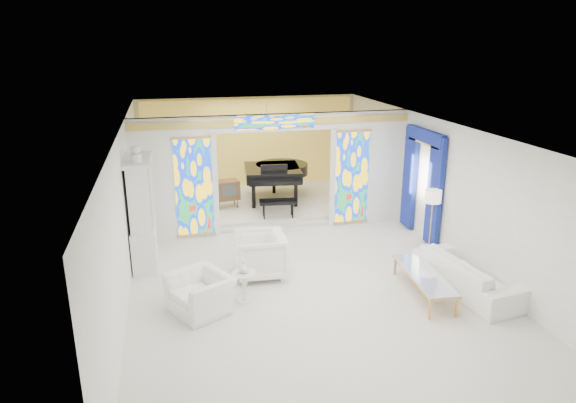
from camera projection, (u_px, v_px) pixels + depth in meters
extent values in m
plane|color=beige|center=(294.00, 260.00, 11.54)|extent=(12.00, 12.00, 0.00)
cube|color=white|center=(294.00, 127.00, 10.63)|extent=(7.00, 12.00, 0.02)
cube|color=white|center=(249.00, 144.00, 16.65)|extent=(7.00, 0.02, 3.00)
cube|color=white|center=(429.00, 354.00, 5.52)|extent=(7.00, 0.02, 3.00)
cube|color=white|center=(125.00, 208.00, 10.31)|extent=(0.02, 12.00, 3.00)
cube|color=white|center=(440.00, 186.00, 11.86)|extent=(0.02, 12.00, 3.00)
cube|color=white|center=(173.00, 180.00, 12.38)|extent=(2.00, 0.18, 3.00)
cube|color=white|center=(367.00, 168.00, 13.49)|extent=(2.00, 0.18, 3.00)
cube|color=white|center=(274.00, 122.00, 12.54)|extent=(3.00, 0.18, 0.40)
cube|color=silver|center=(216.00, 186.00, 12.57)|extent=(0.12, 0.06, 2.60)
cube|color=silver|center=(332.00, 179.00, 13.24)|extent=(0.12, 0.06, 2.60)
cube|color=silver|center=(275.00, 129.00, 12.50)|extent=(3.24, 0.06, 0.12)
cube|color=#E2BF55|center=(275.00, 122.00, 12.44)|extent=(7.00, 0.05, 0.18)
cube|color=gold|center=(194.00, 188.00, 12.45)|extent=(0.90, 0.04, 2.40)
cube|color=gold|center=(352.00, 178.00, 13.34)|extent=(0.90, 0.04, 2.40)
cube|color=gold|center=(275.00, 122.00, 12.44)|extent=(2.00, 0.04, 0.34)
cube|color=beige|center=(260.00, 202.00, 15.31)|extent=(6.80, 3.80, 0.18)
cube|color=gold|center=(250.00, 144.00, 16.53)|extent=(6.70, 0.10, 2.90)
cylinder|color=#D29349|center=(267.00, 120.00, 14.52)|extent=(0.48, 0.48, 0.30)
cube|color=navy|center=(435.00, 192.00, 11.92)|extent=(0.12, 0.55, 2.60)
cube|color=navy|center=(410.00, 178.00, 13.13)|extent=(0.12, 0.55, 2.60)
cube|color=navy|center=(426.00, 136.00, 12.16)|extent=(0.14, 1.70, 0.30)
cube|color=#E6C651|center=(425.00, 143.00, 12.22)|extent=(0.12, 1.50, 0.06)
cube|color=silver|center=(145.00, 244.00, 11.24)|extent=(0.50, 1.40, 0.90)
cube|color=silver|center=(140.00, 194.00, 10.90)|extent=(0.44, 1.30, 1.40)
cube|color=silver|center=(151.00, 193.00, 10.95)|extent=(0.01, 1.20, 1.30)
cube|color=silver|center=(137.00, 160.00, 10.67)|extent=(0.56, 1.46, 0.08)
cylinder|color=white|center=(136.00, 158.00, 10.31)|extent=(0.22, 0.22, 0.16)
sphere|color=white|center=(135.00, 150.00, 10.26)|extent=(0.20, 0.20, 0.20)
imported|color=silver|center=(200.00, 293.00, 9.28)|extent=(1.33, 1.39, 0.70)
imported|color=silver|center=(260.00, 255.00, 10.64)|extent=(1.07, 1.04, 0.93)
imported|color=white|center=(467.00, 274.00, 10.04)|extent=(1.25, 2.50, 0.70)
cylinder|color=silver|center=(244.00, 273.00, 9.57)|extent=(0.47, 0.47, 0.03)
cylinder|color=silver|center=(244.00, 287.00, 9.65)|extent=(0.08, 0.08, 0.55)
cylinder|color=silver|center=(245.00, 300.00, 9.73)|extent=(0.32, 0.32, 0.03)
imported|color=silver|center=(244.00, 268.00, 9.53)|extent=(0.22, 0.22, 0.20)
cube|color=silver|center=(424.00, 275.00, 9.86)|extent=(0.75, 1.97, 0.04)
cube|color=#D29349|center=(424.00, 276.00, 9.87)|extent=(0.79, 2.00, 0.03)
cube|color=#D29349|center=(430.00, 309.00, 9.03)|extent=(0.05, 0.05, 0.40)
cube|color=#D29349|center=(457.00, 307.00, 9.10)|extent=(0.05, 0.05, 0.40)
cube|color=#D29349|center=(395.00, 266.00, 10.76)|extent=(0.05, 0.05, 0.40)
cube|color=#D29349|center=(418.00, 264.00, 10.83)|extent=(0.05, 0.05, 0.40)
cylinder|color=#D29349|center=(428.00, 250.00, 12.01)|extent=(0.31, 0.31, 0.03)
cylinder|color=#D29349|center=(431.00, 224.00, 11.81)|extent=(0.03, 0.03, 1.36)
cylinder|color=white|center=(433.00, 196.00, 11.61)|extent=(0.44, 0.44, 0.29)
cube|color=black|center=(272.00, 172.00, 15.05)|extent=(1.76, 1.85, 0.30)
cylinder|color=black|center=(282.00, 169.00, 15.45)|extent=(1.73, 1.73, 0.30)
cube|color=black|center=(275.00, 183.00, 14.14)|extent=(1.50, 0.49, 0.11)
cube|color=white|center=(276.00, 183.00, 14.05)|extent=(1.36, 0.26, 0.03)
cube|color=black|center=(274.00, 169.00, 14.41)|extent=(0.76, 0.12, 0.27)
cube|color=black|center=(278.00, 202.00, 13.62)|extent=(1.02, 0.49, 0.09)
cylinder|color=black|center=(254.00, 196.00, 14.41)|extent=(0.12, 0.12, 0.67)
cylinder|color=black|center=(296.00, 195.00, 14.55)|extent=(0.12, 0.12, 0.67)
cylinder|color=black|center=(274.00, 182.00, 15.83)|extent=(0.12, 0.12, 0.67)
cube|color=brown|center=(227.00, 190.00, 14.44)|extent=(0.73, 0.55, 0.54)
cube|color=#383D3B|center=(229.00, 191.00, 14.23)|extent=(0.43, 0.09, 0.35)
cone|color=brown|center=(220.00, 206.00, 14.32)|extent=(0.04, 0.04, 0.24)
cone|color=brown|center=(238.00, 204.00, 14.50)|extent=(0.04, 0.04, 0.24)
cone|color=brown|center=(217.00, 202.00, 14.60)|extent=(0.04, 0.04, 0.24)
cone|color=brown|center=(234.00, 200.00, 14.79)|extent=(0.04, 0.04, 0.24)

